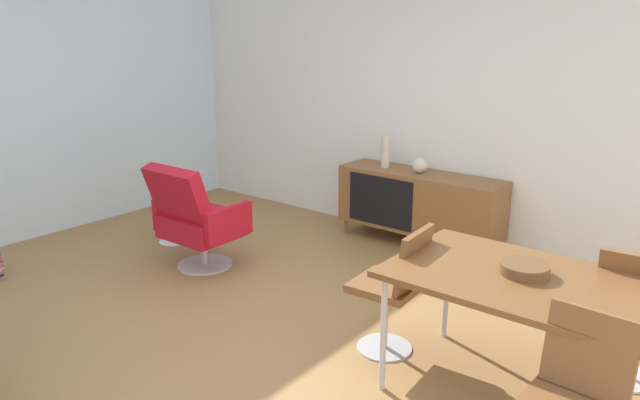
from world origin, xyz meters
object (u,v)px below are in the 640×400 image
(dining_chair_near_window, at_px, (395,285))
(lounge_chair_red, at_px, (196,217))
(vase_sculptural_dark, at_px, (386,151))
(vase_cobalt, at_px, (420,165))
(dining_chair_back_right, at_px, (632,310))
(side_table_round, at_px, (173,210))
(fruit_bowl, at_px, (171,186))
(dining_table, at_px, (541,289))
(wooden_bowl_on_table, at_px, (525,269))
(sideboard, at_px, (419,202))

(dining_chair_near_window, height_order, lounge_chair_red, lounge_chair_red)
(vase_sculptural_dark, bearing_deg, vase_cobalt, 0.00)
(dining_chair_back_right, bearing_deg, side_table_round, -178.19)
(lounge_chair_red, bearing_deg, side_table_round, 157.12)
(dining_chair_near_window, xyz_separation_m, fruit_bowl, (-2.79, 0.43, 0.09))
(vase_cobalt, bearing_deg, fruit_bowl, -143.98)
(dining_table, height_order, wooden_bowl_on_table, wooden_bowl_on_table)
(vase_cobalt, xyz_separation_m, dining_chair_back_right, (2.11, -1.27, -0.32))
(fruit_bowl, bearing_deg, dining_table, -6.68)
(sideboard, relative_size, dining_table, 1.00)
(dining_chair_near_window, bearing_deg, wooden_bowl_on_table, 2.85)
(dining_chair_near_window, relative_size, fruit_bowl, 4.28)
(vase_sculptural_dark, xyz_separation_m, wooden_bowl_on_table, (2.02, -1.78, -0.11))
(fruit_bowl, bearing_deg, vase_sculptural_dark, 42.16)
(vase_sculptural_dark, bearing_deg, side_table_round, -137.85)
(dining_chair_near_window, bearing_deg, fruit_bowl, 171.30)
(dining_chair_near_window, bearing_deg, dining_table, -0.25)
(sideboard, distance_m, dining_table, 2.53)
(wooden_bowl_on_table, bearing_deg, vase_cobalt, 132.62)
(vase_cobalt, xyz_separation_m, fruit_bowl, (-1.92, -1.40, -0.23))
(dining_table, distance_m, side_table_round, 3.72)
(dining_table, xyz_separation_m, wooden_bowl_on_table, (-0.11, 0.04, 0.07))
(dining_chair_back_right, bearing_deg, fruit_bowl, -178.17)
(dining_chair_near_window, height_order, fruit_bowl, dining_chair_near_window)
(fruit_bowl, bearing_deg, lounge_chair_red, -22.78)
(vase_cobalt, height_order, fruit_bowl, vase_cobalt)
(vase_cobalt, relative_size, dining_chair_back_right, 0.17)
(sideboard, relative_size, vase_sculptural_dark, 4.91)
(dining_table, bearing_deg, sideboard, 133.63)
(dining_chair_back_right, distance_m, side_table_round, 4.03)
(dining_chair_near_window, distance_m, dining_chair_back_right, 1.36)
(dining_table, height_order, side_table_round, dining_table)
(vase_cobalt, xyz_separation_m, lounge_chair_red, (-1.21, -1.70, -0.32))
(vase_cobalt, bearing_deg, wooden_bowl_on_table, -47.38)
(dining_table, height_order, lounge_chair_red, lounge_chair_red)
(sideboard, xyz_separation_m, lounge_chair_red, (-1.22, -1.70, 0.03))
(lounge_chair_red, bearing_deg, dining_chair_back_right, 7.38)
(wooden_bowl_on_table, relative_size, lounge_chair_red, 0.27)
(wooden_bowl_on_table, xyz_separation_m, fruit_bowl, (-3.56, 0.39, -0.21))
(wooden_bowl_on_table, bearing_deg, dining_chair_near_window, -177.15)
(sideboard, xyz_separation_m, dining_table, (1.74, -1.83, 0.26))
(side_table_round, height_order, fruit_bowl, fruit_bowl)
(wooden_bowl_on_table, bearing_deg, side_table_round, 173.77)
(vase_sculptural_dark, xyz_separation_m, lounge_chair_red, (-0.83, -1.70, -0.42))
(side_table_round, bearing_deg, wooden_bowl_on_table, -6.23)
(sideboard, bearing_deg, vase_sculptural_dark, 179.73)
(vase_cobalt, bearing_deg, vase_sculptural_dark, 180.00)
(sideboard, height_order, wooden_bowl_on_table, wooden_bowl_on_table)
(vase_cobalt, height_order, dining_chair_back_right, vase_cobalt)
(sideboard, height_order, dining_chair_back_right, dining_chair_back_right)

